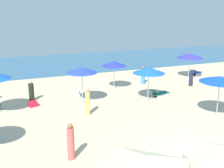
{
  "coord_description": "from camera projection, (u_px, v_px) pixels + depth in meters",
  "views": [
    {
      "loc": [
        -7.76,
        -8.94,
        6.41
      ],
      "look_at": [
        -0.77,
        8.72,
        1.17
      ],
      "focal_mm": 43.7,
      "sensor_mm": 36.0,
      "label": 1
    }
  ],
  "objects": [
    {
      "name": "ground_plane",
      "position": [
        198.0,
        154.0,
        12.48
      ],
      "size": [
        60.0,
        60.0,
        0.0
      ],
      "primitive_type": "plane",
      "color": "beige"
    },
    {
      "name": "umbrella_6",
      "position": [
        149.0,
        70.0,
        19.25
      ],
      "size": [
        2.29,
        2.29,
        2.45
      ],
      "color": "silver",
      "rests_on": "ground_plane"
    },
    {
      "name": "cooler_box_2",
      "position": [
        33.0,
        104.0,
        18.52
      ],
      "size": [
        0.61,
        0.51,
        0.37
      ],
      "primitive_type": "cube",
      "rotation": [
        0.0,
        0.0,
        3.36
      ],
      "color": "red",
      "rests_on": "ground_plane"
    },
    {
      "name": "beachgoer_4",
      "position": [
        71.0,
        142.0,
        11.86
      ],
      "size": [
        0.37,
        0.37,
        1.69
      ],
      "rotation": [
        0.0,
        0.0,
        3.36
      ],
      "color": "#E35D5C",
      "rests_on": "ground_plane"
    },
    {
      "name": "umbrella_1",
      "position": [
        82.0,
        70.0,
        18.68
      ],
      "size": [
        2.13,
        2.13,
        2.55
      ],
      "color": "silver",
      "rests_on": "ground_plane"
    },
    {
      "name": "umbrella_4",
      "position": [
        220.0,
        79.0,
        16.22
      ],
      "size": [
        2.43,
        2.43,
        2.56
      ],
      "color": "silver",
      "rests_on": "ground_plane"
    },
    {
      "name": "lounge_chair_6_0",
      "position": [
        160.0,
        93.0,
        20.58
      ],
      "size": [
        1.62,
        0.9,
        0.65
      ],
      "rotation": [
        0.0,
        0.0,
        1.81
      ],
      "color": "silver",
      "rests_on": "ground_plane"
    },
    {
      "name": "umbrella_3",
      "position": [
        114.0,
        64.0,
        22.18
      ],
      "size": [
        2.0,
        2.0,
        2.34
      ],
      "color": "silver",
      "rests_on": "ground_plane"
    },
    {
      "name": "ocean",
      "position": [
        74.0,
        62.0,
        33.62
      ],
      "size": [
        60.0,
        12.79,
        0.12
      ],
      "primitive_type": "cube",
      "color": "#316387",
      "rests_on": "ground_plane"
    },
    {
      "name": "beachgoer_1",
      "position": [
        31.0,
        92.0,
        19.57
      ],
      "size": [
        0.53,
        0.53,
        1.47
      ],
      "rotation": [
        0.0,
        0.0,
        2.3
      ],
      "color": "black",
      "rests_on": "ground_plane"
    },
    {
      "name": "beachgoer_5",
      "position": [
        191.0,
        78.0,
        23.36
      ],
      "size": [
        0.45,
        0.45,
        1.57
      ],
      "rotation": [
        0.0,
        0.0,
        2.58
      ],
      "color": "#23283E",
      "rests_on": "ground_plane"
    },
    {
      "name": "lounge_chair_0_0",
      "position": [
        196.0,
        73.0,
        27.33
      ],
      "size": [
        1.49,
        1.11,
        0.65
      ],
      "rotation": [
        0.0,
        0.0,
        1.96
      ],
      "color": "silver",
      "rests_on": "ground_plane"
    },
    {
      "name": "beachgoer_0",
      "position": [
        88.0,
        102.0,
        16.87
      ],
      "size": [
        0.3,
        0.3,
        1.75
      ],
      "rotation": [
        0.0,
        0.0,
        1.52
      ],
      "color": "#F9E85D",
      "rests_on": "ground_plane"
    },
    {
      "name": "beachgoer_6",
      "position": [
        143.0,
        76.0,
        24.03
      ],
      "size": [
        0.48,
        0.48,
        1.59
      ],
      "rotation": [
        0.0,
        0.0,
        2.52
      ],
      "color": "#3895D0",
      "rests_on": "ground_plane"
    },
    {
      "name": "cooler_box_1",
      "position": [
        77.0,
        93.0,
        21.0
      ],
      "size": [
        0.42,
        0.59,
        0.31
      ],
      "primitive_type": "cube",
      "rotation": [
        0.0,
        0.0,
        1.8
      ],
      "color": "white",
      "rests_on": "ground_plane"
    },
    {
      "name": "umbrella_0",
      "position": [
        190.0,
        56.0,
        25.86
      ],
      "size": [
        2.43,
        2.43,
        2.36
      ],
      "color": "silver",
      "rests_on": "ground_plane"
    }
  ]
}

